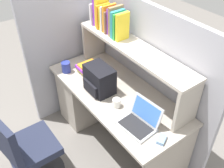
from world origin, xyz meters
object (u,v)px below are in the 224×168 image
snack_canister (66,67)px  paper_cup (117,103)px  laptop (140,121)px  office_chair (28,154)px  backpack (99,80)px  computer_mouse (162,139)px

snack_canister → paper_cup: bearing=8.0°
paper_cup → snack_canister: size_ratio=0.70×
laptop → office_chair: size_ratio=0.36×
backpack → paper_cup: size_ratio=3.57×
paper_cup → snack_canister: (-0.77, -0.11, 0.02)m
backpack → computer_mouse: (0.83, 0.05, -0.12)m
paper_cup → office_chair: size_ratio=0.09×
office_chair → snack_canister: bearing=-64.6°
paper_cup → snack_canister: snack_canister is taller
backpack → paper_cup: backpack is taller
computer_mouse → paper_cup: paper_cup is taller
laptop → computer_mouse: size_ratio=3.20×
computer_mouse → backpack: bearing=156.3°
laptop → paper_cup: bearing=-176.3°
backpack → snack_canister: size_ratio=2.50×
backpack → laptop: bearing=1.5°
paper_cup → snack_canister: 0.78m
computer_mouse → paper_cup: size_ratio=1.24×
snack_canister → office_chair: bearing=-54.5°
laptop → backpack: bearing=-178.5°
backpack → snack_canister: (-0.48, -0.11, -0.07)m
paper_cup → office_chair: (-0.25, -0.84, -0.38)m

